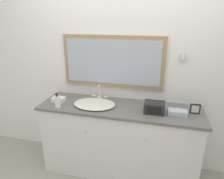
% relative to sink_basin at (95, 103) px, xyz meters
% --- Properties ---
extents(wall_back, '(8.00, 0.18, 2.55)m').
position_rel_sink_basin_xyz_m(wall_back, '(0.29, 0.32, 0.39)').
color(wall_back, white).
rests_on(wall_back, ground_plane).
extents(vanity_counter, '(1.83, 0.54, 0.87)m').
position_rel_sink_basin_xyz_m(vanity_counter, '(0.29, 0.02, -0.45)').
color(vanity_counter, silver).
rests_on(vanity_counter, ground_plane).
extents(sink_basin, '(0.48, 0.41, 0.19)m').
position_rel_sink_basin_xyz_m(sink_basin, '(0.00, 0.00, 0.00)').
color(sink_basin, silver).
rests_on(sink_basin, vanity_counter).
extents(soap_bottle, '(0.07, 0.07, 0.17)m').
position_rel_sink_basin_xyz_m(soap_bottle, '(-0.38, -0.16, 0.05)').
color(soap_bottle, white).
rests_on(soap_bottle, vanity_counter).
extents(appliance_box, '(0.21, 0.15, 0.12)m').
position_rel_sink_basin_xyz_m(appliance_box, '(0.68, -0.03, 0.04)').
color(appliance_box, black).
rests_on(appliance_box, vanity_counter).
extents(picture_frame, '(0.10, 0.01, 0.11)m').
position_rel_sink_basin_xyz_m(picture_frame, '(1.09, 0.05, 0.04)').
color(picture_frame, black).
rests_on(picture_frame, vanity_counter).
extents(hand_towel_near_sink, '(0.19, 0.11, 0.05)m').
position_rel_sink_basin_xyz_m(hand_towel_near_sink, '(0.91, -0.02, 0.01)').
color(hand_towel_near_sink, '#A8B7C6').
rests_on(hand_towel_near_sink, vanity_counter).
extents(hand_towel_far_corner, '(0.15, 0.10, 0.05)m').
position_rel_sink_basin_xyz_m(hand_towel_far_corner, '(-0.45, -0.01, 0.01)').
color(hand_towel_far_corner, white).
rests_on(hand_towel_far_corner, vanity_counter).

